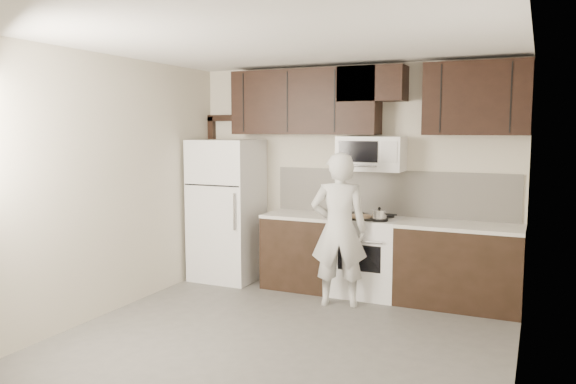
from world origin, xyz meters
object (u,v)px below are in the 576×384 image
Objects in this scene: stove at (367,256)px; microwave at (371,154)px; refrigerator at (227,210)px; person at (339,229)px.

stove is 1.24× the size of microwave.
refrigerator is (-1.85, -0.17, -0.75)m from microwave.
microwave reaches higher than stove.
microwave is at bearing 90.10° from stove.
microwave is 1.03m from person.
person is (-0.17, -0.62, -0.81)m from microwave.
stove is 0.52× the size of refrigerator.
person reaches higher than stove.
refrigerator is 1.74m from person.
stove is at bearing -89.90° from microwave.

